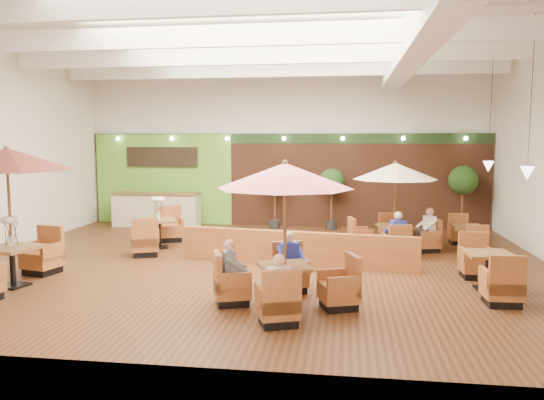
% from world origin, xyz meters
% --- Properties ---
extents(room, '(14.04, 14.00, 5.52)m').
position_xyz_m(room, '(0.25, 1.22, 3.63)').
color(room, '#381E0F').
rests_on(room, ground).
extents(service_counter, '(3.00, 0.75, 1.18)m').
position_xyz_m(service_counter, '(-4.40, 5.10, 0.58)').
color(service_counter, beige).
rests_on(service_counter, ground).
extents(booth_divider, '(5.78, 1.02, 0.81)m').
position_xyz_m(booth_divider, '(0.94, 0.00, 0.40)').
color(booth_divider, brown).
rests_on(booth_divider, ground).
extents(table_0, '(2.80, 2.93, 2.88)m').
position_xyz_m(table_0, '(-4.66, -2.73, 2.04)').
color(table_0, brown).
rests_on(table_0, ground).
extents(table_1, '(2.73, 2.73, 2.63)m').
position_xyz_m(table_1, '(1.05, -3.26, 1.79)').
color(table_1, brown).
rests_on(table_1, ground).
extents(table_2, '(2.48, 2.48, 2.44)m').
position_xyz_m(table_2, '(3.42, 1.97, 1.68)').
color(table_2, brown).
rests_on(table_2, ground).
extents(table_3, '(1.20, 2.93, 1.59)m').
position_xyz_m(table_3, '(-3.01, 1.47, 0.50)').
color(table_3, brown).
rests_on(table_3, ground).
extents(table_4, '(0.90, 2.59, 0.97)m').
position_xyz_m(table_4, '(4.93, -1.68, 0.37)').
color(table_4, brown).
rests_on(table_4, ground).
extents(table_5, '(0.80, 2.32, 0.87)m').
position_xyz_m(table_5, '(5.40, 2.34, 0.33)').
color(table_5, brown).
rests_on(table_5, ground).
extents(topiary_0, '(0.88, 0.88, 2.04)m').
position_xyz_m(topiary_0, '(-0.27, 5.30, 1.52)').
color(topiary_0, black).
rests_on(topiary_0, ground).
extents(topiary_1, '(0.88, 0.88, 2.05)m').
position_xyz_m(topiary_1, '(1.66, 5.30, 1.53)').
color(topiary_1, black).
rests_on(topiary_1, ground).
extents(topiary_2, '(0.94, 0.94, 2.17)m').
position_xyz_m(topiary_2, '(5.88, 5.30, 1.62)').
color(topiary_2, black).
rests_on(topiary_2, ground).
extents(diner_0, '(0.40, 0.39, 0.71)m').
position_xyz_m(diner_0, '(1.05, -4.22, 0.73)').
color(diner_0, white).
rests_on(diner_0, ground).
extents(diner_1, '(0.40, 0.38, 0.72)m').
position_xyz_m(diner_1, '(1.05, -2.30, 0.73)').
color(diner_1, '#2632A6').
rests_on(diner_1, ground).
extents(diner_2, '(0.38, 0.41, 0.74)m').
position_xyz_m(diner_2, '(0.09, -3.26, 0.74)').
color(diner_2, slate).
rests_on(diner_2, ground).
extents(diner_3, '(0.41, 0.39, 0.74)m').
position_xyz_m(diner_3, '(3.42, 1.08, 0.73)').
color(diner_3, '#2632A6').
rests_on(diner_3, ground).
extents(diner_4, '(0.37, 0.40, 0.73)m').
position_xyz_m(diner_4, '(4.31, 1.97, 0.73)').
color(diner_4, white).
rests_on(diner_4, ground).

